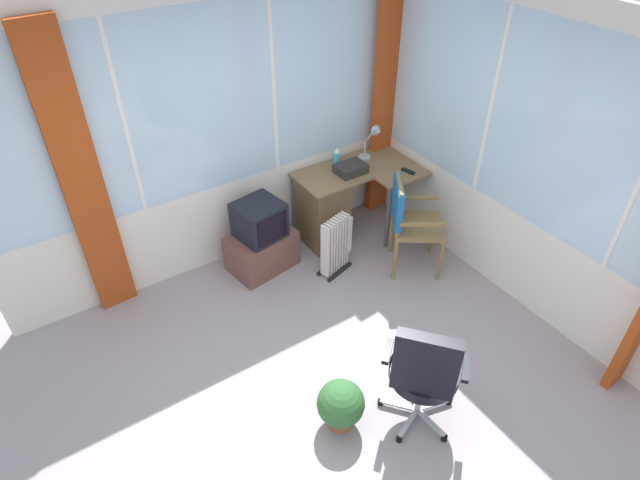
{
  "coord_description": "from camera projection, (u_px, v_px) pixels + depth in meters",
  "views": [
    {
      "loc": [
        -1.51,
        -2.08,
        3.52
      ],
      "look_at": [
        0.41,
        0.85,
        0.81
      ],
      "focal_mm": 29.67,
      "sensor_mm": 36.0,
      "label": 1
    }
  ],
  "objects": [
    {
      "name": "curtain_north_left",
      "position": [
        83.0,
        184.0,
        4.22
      ],
      "size": [
        0.32,
        0.09,
        2.58
      ],
      "primitive_type": "cube",
      "rotation": [
        0.0,
        0.0,
        0.08
      ],
      "color": "#A54017",
      "rests_on": "ground"
    },
    {
      "name": "paper_tray",
      "position": [
        351.0,
        169.0,
        5.36
      ],
      "size": [
        0.3,
        0.23,
        0.09
      ],
      "primitive_type": "cube",
      "rotation": [
        0.0,
        0.0,
        0.02
      ],
      "color": "#292924",
      "rests_on": "desk"
    },
    {
      "name": "spray_bottle",
      "position": [
        337.0,
        157.0,
        5.43
      ],
      "size": [
        0.06,
        0.06,
        0.22
      ],
      "color": "#4AB4D7",
      "rests_on": "desk"
    },
    {
      "name": "space_heater",
      "position": [
        337.0,
        244.0,
        5.18
      ],
      "size": [
        0.41,
        0.26,
        0.63
      ],
      "color": "silver",
      "rests_on": "ground"
    },
    {
      "name": "desk_lamp",
      "position": [
        374.0,
        138.0,
        5.49
      ],
      "size": [
        0.23,
        0.2,
        0.37
      ],
      "color": "#B2B7BC",
      "rests_on": "desk"
    },
    {
      "name": "north_window_panel",
      "position": [
        208.0,
        140.0,
        4.73
      ],
      "size": [
        4.07,
        0.07,
        2.68
      ],
      "color": "silver",
      "rests_on": "ground"
    },
    {
      "name": "potted_plant",
      "position": [
        341.0,
        405.0,
        3.83
      ],
      "size": [
        0.35,
        0.35,
        0.42
      ],
      "color": "#9B5732",
      "rests_on": "ground"
    },
    {
      "name": "desk",
      "position": [
        326.0,
        206.0,
        5.53
      ],
      "size": [
        1.24,
        0.8,
        0.76
      ],
      "color": "olive",
      "rests_on": "ground"
    },
    {
      "name": "wooden_armchair",
      "position": [
        406.0,
        214.0,
        5.04
      ],
      "size": [
        0.67,
        0.67,
        0.98
      ],
      "color": "olive",
      "rests_on": "ground"
    },
    {
      "name": "ground",
      "position": [
        335.0,
        395.0,
        4.2
      ],
      "size": [
        5.07,
        5.06,
        0.06
      ],
      "primitive_type": "cube",
      "color": "gray"
    },
    {
      "name": "tv_on_stand",
      "position": [
        261.0,
        240.0,
        5.2
      ],
      "size": [
        0.7,
        0.54,
        0.76
      ],
      "color": "brown",
      "rests_on": "ground"
    },
    {
      "name": "tv_remote",
      "position": [
        408.0,
        171.0,
        5.39
      ],
      "size": [
        0.08,
        0.16,
        0.02
      ],
      "primitive_type": "cube",
      "rotation": [
        0.0,
        0.0,
        0.27
      ],
      "color": "black",
      "rests_on": "desk"
    },
    {
      "name": "east_window_panel",
      "position": [
        549.0,
        174.0,
        4.26
      ],
      "size": [
        0.07,
        4.06,
        2.68
      ],
      "color": "silver",
      "rests_on": "ground"
    },
    {
      "name": "curtain_corner",
      "position": [
        386.0,
        102.0,
        5.51
      ],
      "size": [
        0.32,
        0.1,
        2.58
      ],
      "primitive_type": "cube",
      "rotation": [
        0.0,
        0.0,
        0.08
      ],
      "color": "#A54017",
      "rests_on": "ground"
    },
    {
      "name": "office_chair",
      "position": [
        424.0,
        371.0,
        3.61
      ],
      "size": [
        0.61,
        0.61,
        1.05
      ],
      "color": "#B7B7BF",
      "rests_on": "ground"
    }
  ]
}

